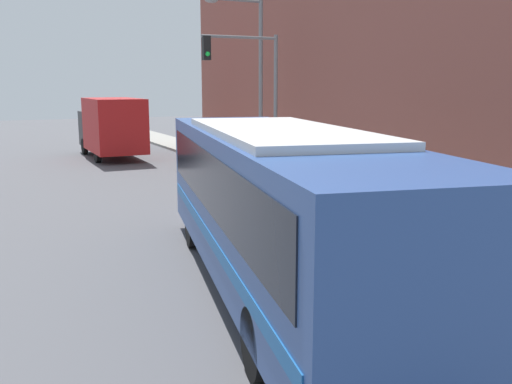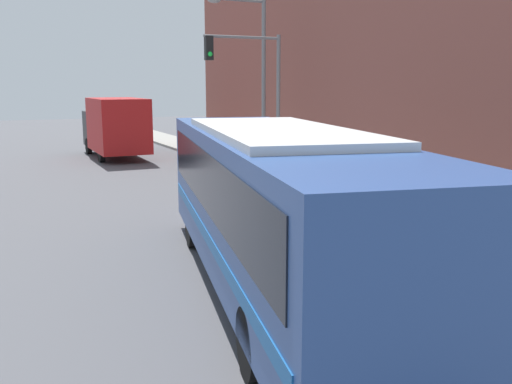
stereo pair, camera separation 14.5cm
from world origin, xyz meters
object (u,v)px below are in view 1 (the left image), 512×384
(delivery_truck, at_px, (111,126))
(city_bus, at_px, (278,199))
(pedestrian_near_corner, at_px, (312,156))
(parking_meter, at_px, (329,169))
(fire_hydrant, at_px, (381,197))
(street_lamp, at_px, (254,71))
(traffic_light_pole, at_px, (252,81))

(delivery_truck, bearing_deg, city_bus, -93.85)
(city_bus, bearing_deg, pedestrian_near_corner, 67.74)
(city_bus, bearing_deg, parking_meter, 63.27)
(fire_hydrant, bearing_deg, delivery_truck, 104.59)
(street_lamp, xyz_separation_m, pedestrian_near_corner, (1.11, -3.05, -3.38))
(pedestrian_near_corner, bearing_deg, city_bus, -124.26)
(fire_hydrant, relative_size, pedestrian_near_corner, 0.42)
(delivery_truck, bearing_deg, pedestrian_near_corner, -64.46)
(delivery_truck, height_order, pedestrian_near_corner, delivery_truck)
(parking_meter, bearing_deg, pedestrian_near_corner, 70.13)
(city_bus, xyz_separation_m, parking_meter, (5.98, 7.45, -0.83))
(delivery_truck, xyz_separation_m, fire_hydrant, (4.51, -17.32, -1.19))
(parking_meter, height_order, pedestrian_near_corner, pedestrian_near_corner)
(traffic_light_pole, relative_size, street_lamp, 0.79)
(delivery_truck, xyz_separation_m, pedestrian_near_corner, (5.52, -11.56, -0.63))
(city_bus, bearing_deg, street_lamp, 78.16)
(pedestrian_near_corner, bearing_deg, traffic_light_pole, 142.72)
(parking_meter, relative_size, pedestrian_near_corner, 0.68)
(traffic_light_pole, distance_m, street_lamp, 1.84)
(traffic_light_pole, relative_size, pedestrian_near_corner, 3.10)
(fire_hydrant, relative_size, parking_meter, 0.62)
(city_bus, bearing_deg, traffic_light_pole, 78.71)
(city_bus, distance_m, parking_meter, 9.59)
(traffic_light_pole, height_order, street_lamp, street_lamp)
(city_bus, xyz_separation_m, fire_hydrant, (5.98, 4.50, -1.29))
(city_bus, relative_size, parking_meter, 9.16)
(pedestrian_near_corner, bearing_deg, fire_hydrant, -100.00)
(parking_meter, bearing_deg, city_bus, -128.72)
(city_bus, height_order, fire_hydrant, city_bus)
(city_bus, bearing_deg, fire_hydrant, 48.98)
(traffic_light_pole, distance_m, parking_meter, 5.34)
(city_bus, xyz_separation_m, pedestrian_near_corner, (6.99, 10.26, -0.73))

